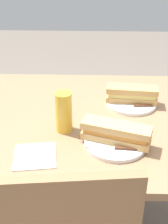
{
  "coord_description": "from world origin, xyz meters",
  "views": [
    {
      "loc": [
        -0.04,
        1.07,
        1.37
      ],
      "look_at": [
        0.0,
        0.0,
        0.75
      ],
      "focal_mm": 48.43,
      "sensor_mm": 36.0,
      "label": 1
    }
  ],
  "objects_px": {
    "baguette_sandwich_near": "(132,94)",
    "knife_near": "(134,106)",
    "beer_glass": "(64,112)",
    "plate_far": "(115,142)",
    "plate_near": "(131,103)",
    "knife_far": "(115,148)",
    "baguette_sandwich_far": "(116,132)",
    "dining_table": "(84,137)"
  },
  "relations": [
    {
      "from": "baguette_sandwich_near",
      "to": "knife_near",
      "type": "relative_size",
      "value": 1.25
    },
    {
      "from": "knife_near",
      "to": "beer_glass",
      "type": "bearing_deg",
      "value": 30.62
    },
    {
      "from": "baguette_sandwich_near",
      "to": "plate_far",
      "type": "relative_size",
      "value": 1.01
    },
    {
      "from": "plate_near",
      "to": "baguette_sandwich_near",
      "type": "xyz_separation_m",
      "value": [
        0.0,
        0.0,
        0.04
      ]
    },
    {
      "from": "plate_near",
      "to": "baguette_sandwich_near",
      "type": "distance_m",
      "value": 0.04
    },
    {
      "from": "baguette_sandwich_near",
      "to": "knife_far",
      "type": "height_order",
      "value": "baguette_sandwich_near"
    },
    {
      "from": "knife_far",
      "to": "beer_glass",
      "type": "xyz_separation_m",
      "value": [
        0.19,
        -0.13,
        0.06
      ]
    },
    {
      "from": "knife_far",
      "to": "beer_glass",
      "type": "height_order",
      "value": "beer_glass"
    },
    {
      "from": "knife_near",
      "to": "baguette_sandwich_far",
      "type": "height_order",
      "value": "baguette_sandwich_far"
    },
    {
      "from": "dining_table",
      "to": "baguette_sandwich_near",
      "type": "bearing_deg",
      "value": -151.32
    },
    {
      "from": "baguette_sandwich_far",
      "to": "knife_far",
      "type": "bearing_deg",
      "value": 85.16
    },
    {
      "from": "beer_glass",
      "to": "knife_near",
      "type": "bearing_deg",
      "value": -149.38
    },
    {
      "from": "dining_table",
      "to": "baguette_sandwich_far",
      "type": "xyz_separation_m",
      "value": [
        -0.12,
        0.19,
        0.15
      ]
    },
    {
      "from": "plate_near",
      "to": "baguette_sandwich_far",
      "type": "bearing_deg",
      "value": 73.98
    },
    {
      "from": "knife_near",
      "to": "beer_glass",
      "type": "distance_m",
      "value": 0.33
    },
    {
      "from": "beer_glass",
      "to": "plate_far",
      "type": "bearing_deg",
      "value": 156.17
    },
    {
      "from": "dining_table",
      "to": "beer_glass",
      "type": "distance_m",
      "value": 0.22
    },
    {
      "from": "baguette_sandwich_near",
      "to": "baguette_sandwich_far",
      "type": "relative_size",
      "value": 0.89
    },
    {
      "from": "baguette_sandwich_far",
      "to": "beer_glass",
      "type": "distance_m",
      "value": 0.21
    },
    {
      "from": "knife_near",
      "to": "beer_glass",
      "type": "xyz_separation_m",
      "value": [
        0.28,
        0.17,
        0.06
      ]
    },
    {
      "from": "plate_near",
      "to": "plate_far",
      "type": "bearing_deg",
      "value": 73.98
    },
    {
      "from": "dining_table",
      "to": "knife_far",
      "type": "xyz_separation_m",
      "value": [
        -0.11,
        0.24,
        0.12
      ]
    },
    {
      "from": "baguette_sandwich_near",
      "to": "knife_far",
      "type": "distance_m",
      "value": 0.36
    },
    {
      "from": "baguette_sandwich_near",
      "to": "beer_glass",
      "type": "relative_size",
      "value": 1.43
    },
    {
      "from": "plate_near",
      "to": "plate_far",
      "type": "height_order",
      "value": "same"
    },
    {
      "from": "dining_table",
      "to": "plate_near",
      "type": "relative_size",
      "value": 5.26
    },
    {
      "from": "plate_near",
      "to": "beer_glass",
      "type": "distance_m",
      "value": 0.36
    },
    {
      "from": "plate_near",
      "to": "knife_near",
      "type": "bearing_deg",
      "value": 97.58
    },
    {
      "from": "knife_near",
      "to": "plate_far",
      "type": "distance_m",
      "value": 0.27
    },
    {
      "from": "baguette_sandwich_near",
      "to": "knife_far",
      "type": "bearing_deg",
      "value": 75.49
    },
    {
      "from": "plate_near",
      "to": "baguette_sandwich_far",
      "type": "distance_m",
      "value": 0.32
    },
    {
      "from": "plate_near",
      "to": "knife_near",
      "type": "height_order",
      "value": "knife_near"
    },
    {
      "from": "dining_table",
      "to": "baguette_sandwich_near",
      "type": "xyz_separation_m",
      "value": [
        -0.2,
        -0.11,
        0.15
      ]
    },
    {
      "from": "plate_far",
      "to": "beer_glass",
      "type": "bearing_deg",
      "value": -23.83
    },
    {
      "from": "dining_table",
      "to": "baguette_sandwich_far",
      "type": "relative_size",
      "value": 4.65
    },
    {
      "from": "plate_near",
      "to": "baguette_sandwich_near",
      "type": "bearing_deg",
      "value": 26.57
    },
    {
      "from": "plate_far",
      "to": "beer_glass",
      "type": "distance_m",
      "value": 0.22
    },
    {
      "from": "baguette_sandwich_near",
      "to": "baguette_sandwich_far",
      "type": "height_order",
      "value": "same"
    },
    {
      "from": "dining_table",
      "to": "baguette_sandwich_near",
      "type": "relative_size",
      "value": 5.22
    },
    {
      "from": "knife_near",
      "to": "plate_far",
      "type": "xyz_separation_m",
      "value": [
        0.09,
        0.25,
        -0.01
      ]
    },
    {
      "from": "dining_table",
      "to": "baguette_sandwich_far",
      "type": "distance_m",
      "value": 0.27
    },
    {
      "from": "knife_near",
      "to": "plate_far",
      "type": "height_order",
      "value": "knife_near"
    }
  ]
}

